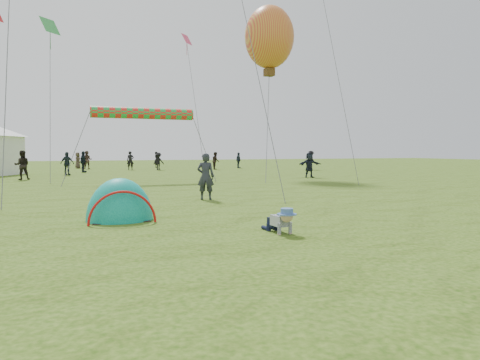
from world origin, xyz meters
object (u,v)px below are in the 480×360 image
object	(u,v)px
balloon_kite	(269,41)
standing_adult	(206,176)
crawling_toddler	(281,220)
popup_tent	(120,220)

from	to	relation	value
balloon_kite	standing_adult	bearing A→B (deg)	-124.22
crawling_toddler	standing_adult	size ratio (longest dim) A/B	0.45
popup_tent	standing_adult	bearing A→B (deg)	46.77
popup_tent	balloon_kite	xyz separation A→B (m)	(11.30, 15.28, 9.12)
crawling_toddler	standing_adult	bearing A→B (deg)	81.58
popup_tent	balloon_kite	distance (m)	21.08
popup_tent	balloon_kite	size ratio (longest dim) A/B	0.47
standing_adult	popup_tent	bearing A→B (deg)	70.18
crawling_toddler	balloon_kite	xyz separation A→B (m)	(8.20, 18.35, 8.83)
balloon_kite	popup_tent	bearing A→B (deg)	-126.49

